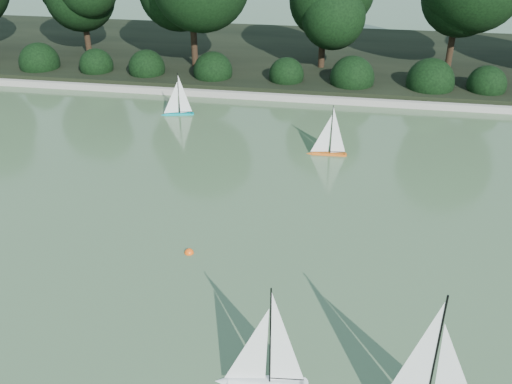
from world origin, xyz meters
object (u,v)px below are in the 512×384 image
(sailboat_white_a, at_px, (259,369))
(sailboat_orange, at_px, (326,146))
(race_buoy, at_px, (189,253))
(sailboat_teal, at_px, (176,108))

(sailboat_white_a, xyz_separation_m, sailboat_orange, (0.45, 6.96, -0.05))
(race_buoy, bearing_deg, sailboat_orange, 64.46)
(sailboat_orange, bearing_deg, race_buoy, -115.54)
(sailboat_orange, height_order, sailboat_teal, sailboat_orange)
(sailboat_orange, bearing_deg, sailboat_teal, 155.53)
(sailboat_orange, xyz_separation_m, race_buoy, (-2.07, -4.33, -0.20))
(sailboat_white_a, relative_size, sailboat_orange, 1.27)
(sailboat_teal, bearing_deg, sailboat_white_a, -67.50)
(sailboat_white_a, bearing_deg, race_buoy, 121.66)
(sailboat_orange, bearing_deg, sailboat_white_a, -93.68)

